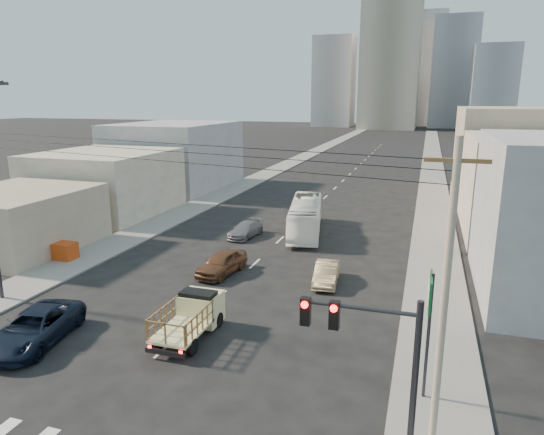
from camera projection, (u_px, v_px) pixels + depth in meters
The scene contains 25 objects.
ground at pixel (141, 370), 20.15m from camera, with size 420.00×420.00×0.00m, color black.
sidewalk_left at pixel (297, 160), 88.34m from camera, with size 3.50×180.00×0.12m, color gray.
sidewalk_right at pixel (432, 165), 81.41m from camera, with size 3.50×180.00×0.12m, color gray.
lane_dashes at pixel (347, 177), 69.16m from camera, with size 0.15×104.00×0.01m.
flatbed_pickup at pixel (191, 314), 22.84m from camera, with size 1.95×4.41×1.90m.
navy_pickup at pixel (35, 327), 22.26m from camera, with size 2.50×5.43×1.51m, color black.
city_bus at pixel (306, 216), 40.33m from camera, with size 2.39×10.22×2.85m, color white.
sedan_brown at pixel (222, 263), 31.04m from camera, with size 1.75×4.34×1.48m, color #58331E.
sedan_tan at pixel (326, 273), 29.50m from camera, with size 1.34×3.85×1.27m, color tan.
sedan_grey at pixel (245, 230), 39.39m from camera, with size 1.65×4.07×1.18m, color slate.
traffic_signal at pixel (376, 363), 13.04m from camera, with size 3.23×0.35×6.00m.
green_sign at pixel (430, 307), 17.34m from camera, with size 0.18×1.60×5.00m.
utility_pole at pixel (445, 297), 14.58m from camera, with size 1.80×0.24×10.00m.
overhead_wires at pixel (148, 150), 19.38m from camera, with size 23.01×5.02×0.72m.
crate_stack at pixel (63, 251), 33.70m from camera, with size 1.80×1.20×1.14m.
bldg_right_mid at pixel (538, 187), 39.33m from camera, with size 11.00×14.00×8.00m, color #ACA68A.
bldg_right_far at pixel (515, 154), 53.74m from camera, with size 12.00×16.00×10.00m, color tan.
bldg_left_near at pixel (18, 220), 36.02m from camera, with size 9.00×10.00×4.40m, color tan.
bldg_left_mid at pixel (106, 182), 47.23m from camera, with size 11.00×12.00×6.00m, color #ACA68A.
bldg_left_far at pixel (176, 155), 61.01m from camera, with size 12.00×16.00×8.00m, color gray.
high_rise_tower at pixel (392, 43), 171.36m from camera, with size 20.00×20.00×60.00m, color gray.
midrise_ne at pixel (453, 73), 181.14m from camera, with size 16.00×16.00×40.00m, color gray.
midrise_nw at pixel (334, 82), 190.22m from camera, with size 15.00×15.00×34.00m, color gray.
midrise_back at pixel (421, 70), 198.08m from camera, with size 18.00×18.00×44.00m, color gray.
midrise_east at pixel (493, 89), 160.55m from camera, with size 14.00×14.00×28.00m, color gray.
Camera 1 is at (10.66, -15.53, 11.01)m, focal length 32.00 mm.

